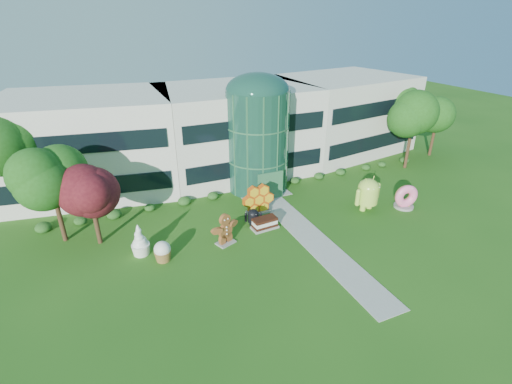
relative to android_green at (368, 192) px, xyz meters
name	(u,v)px	position (x,y,z in m)	size (l,w,h in m)	color
ground	(321,247)	(-7.16, -3.57, -1.75)	(140.00, 140.00, 0.00)	#215114
building	(236,129)	(-7.16, 14.43, 2.90)	(46.00, 15.00, 9.30)	beige
atrium	(257,142)	(-7.16, 8.43, 3.15)	(6.00, 6.00, 9.80)	#194738
walkway	(307,234)	(-7.16, -1.57, -1.73)	(2.40, 20.00, 0.04)	#9E9E93
tree_red	(93,209)	(-22.66, 3.93, 1.25)	(4.00, 4.00, 6.00)	#3F0C14
trees_backdrop	(253,146)	(-7.16, 9.43, 2.45)	(52.00, 8.00, 8.40)	#1D4B12
android_green	(368,192)	(0.00, 0.00, 0.00)	(3.08, 2.05, 3.49)	#ACD845
android_black	(253,216)	(-10.61, 1.57, -0.88)	(1.53, 1.03, 1.74)	black
donut	(405,196)	(3.43, -1.14, -0.59)	(2.22, 1.06, 2.30)	#FF6191
gingerbread	(225,229)	(-13.69, -0.13, -0.44)	(2.83, 1.09, 2.62)	brown
ice_cream_sandwich	(265,223)	(-9.96, 0.66, -1.25)	(2.21, 1.10, 0.98)	black
honeycomb	(258,200)	(-9.33, 3.39, -0.52)	(3.12, 1.11, 2.45)	gold
froyo	(140,240)	(-19.92, 1.06, -0.50)	(1.45, 1.45, 2.49)	white
cupcake	(163,251)	(-18.58, -0.38, -0.97)	(1.29, 1.29, 1.55)	white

